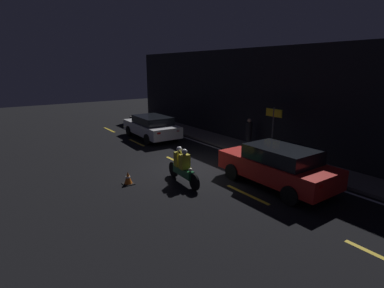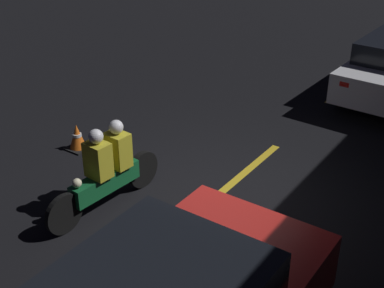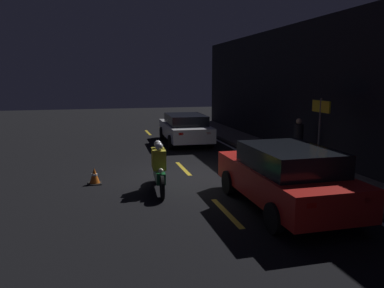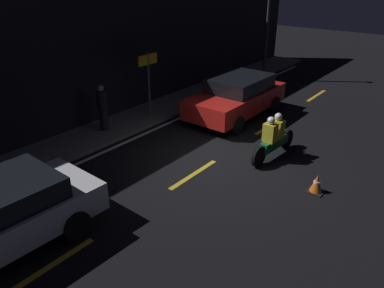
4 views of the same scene
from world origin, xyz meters
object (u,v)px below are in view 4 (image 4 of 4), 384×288
(motorcycle, at_px, (274,138))
(street_lamp, at_px, (268,13))
(traffic_cone_near, at_px, (317,184))
(pedestrian, at_px, (103,108))
(shop_sign, at_px, (148,72))
(taxi_red, at_px, (237,96))

(motorcycle, height_order, street_lamp, street_lamp)
(traffic_cone_near, relative_size, street_lamp, 0.09)
(motorcycle, height_order, pedestrian, pedestrian)
(traffic_cone_near, distance_m, shop_sign, 7.09)
(motorcycle, relative_size, shop_sign, 0.93)
(taxi_red, distance_m, traffic_cone_near, 5.61)
(pedestrian, bearing_deg, motorcycle, -71.06)
(pedestrian, height_order, street_lamp, street_lamp)
(shop_sign, distance_m, street_lamp, 7.74)
(shop_sign, xyz_separation_m, street_lamp, (7.58, -0.67, 1.43))
(motorcycle, bearing_deg, shop_sign, 93.93)
(pedestrian, xyz_separation_m, street_lamp, (9.46, -1.05, 2.32))
(motorcycle, relative_size, pedestrian, 1.42)
(street_lamp, bearing_deg, shop_sign, 174.92)
(street_lamp, bearing_deg, taxi_red, -162.31)
(traffic_cone_near, bearing_deg, pedestrian, 96.39)
(shop_sign, bearing_deg, pedestrian, 168.64)
(taxi_red, xyz_separation_m, street_lamp, (5.31, 1.69, 2.42))
(street_lamp, bearing_deg, pedestrian, 173.66)
(pedestrian, distance_m, shop_sign, 2.11)
(traffic_cone_near, distance_m, street_lamp, 11.04)
(pedestrian, relative_size, street_lamp, 0.27)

